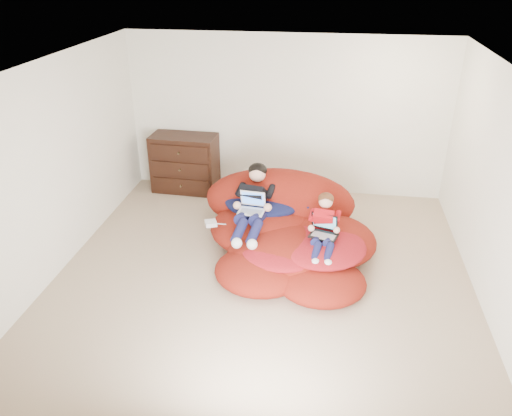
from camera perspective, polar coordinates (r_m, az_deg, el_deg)
The scene contains 9 objects.
room_shell at distance 6.10m, azimuth 0.87°, elevation -5.66°, with size 5.10×5.10×2.77m.
dresser at distance 8.25m, azimuth -8.12°, elevation 5.09°, with size 1.07×0.61×0.94m.
beanbag_pile at distance 6.58m, azimuth 3.55°, elevation -2.49°, with size 2.39×2.42×0.95m.
cream_pillow at distance 7.25m, azimuth -0.41°, elevation 3.52°, with size 0.42×0.27×0.27m, color beige.
older_boy at distance 6.50m, azimuth -0.27°, elevation 0.99°, with size 0.41×1.26×0.67m.
younger_boy at distance 6.10m, azimuth 7.80°, elevation -1.89°, with size 0.30×0.88×0.59m.
laptop_white at distance 6.40m, azimuth -0.45°, elevation 0.27°, with size 0.35×0.32×0.24m.
laptop_black at distance 6.08m, azimuth 7.77°, elevation -2.43°, with size 0.38×0.37×0.24m.
power_adapter at distance 6.46m, azimuth -5.19°, elevation -1.74°, with size 0.14×0.14×0.05m, color silver.
Camera 1 is at (0.69, -5.09, 3.52)m, focal length 35.00 mm.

